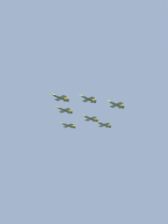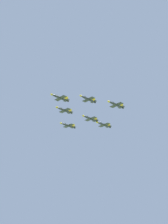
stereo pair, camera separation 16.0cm
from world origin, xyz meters
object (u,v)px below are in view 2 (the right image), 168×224
object	(u,v)px
jet_lead	(60,98)
jet_right_outer	(68,125)
jet_left_wingman	(88,99)
jet_left_outer	(116,104)
jet_right_wingman	(64,110)
jet_slot_rear	(90,118)
jet_trailing	(104,125)

from	to	relation	value
jet_lead	jet_right_outer	bearing A→B (deg)	-138.94
jet_left_wingman	jet_left_outer	bearing A→B (deg)	138.59
jet_left_outer	jet_right_outer	distance (m)	49.91
jet_left_wingman	jet_left_outer	size ratio (longest dim) A/B	0.98
jet_lead	jet_right_wingman	bearing A→B (deg)	-138.94
jet_lead	jet_left_wingman	xyz separation A→B (m)	(18.97, 3.32, -0.37)
jet_lead	jet_slot_rear	distance (m)	30.12
jet_left_wingman	jet_right_outer	xyz separation A→B (m)	(-19.42, 35.20, -4.72)
jet_left_outer	jet_right_wingman	bearing A→B (deg)	-67.60
jet_right_wingman	jet_slot_rear	size ratio (longest dim) A/B	1.01
jet_right_outer	jet_left_outer	bearing A→B (deg)	90.57
jet_slot_rear	jet_right_wingman	bearing A→B (deg)	-40.98
jet_lead	jet_right_outer	size ratio (longest dim) A/B	1.01
jet_right_outer	jet_slot_rear	bearing A→B (deg)	90.57
jet_left_wingman	jet_slot_rear	world-z (taller)	jet_left_wingman
jet_right_wingman	jet_trailing	bearing A→B (deg)	156.11
jet_lead	jet_right_outer	xyz separation A→B (m)	(-0.44, 38.52, -5.09)
jet_left_outer	jet_trailing	world-z (taller)	jet_left_outer
jet_slot_rear	jet_left_wingman	bearing A→B (deg)	39.75
jet_trailing	jet_right_wingman	bearing A→B (deg)	-22.77
jet_right_wingman	jet_left_outer	xyz separation A→B (m)	(38.17, -12.62, -3.45)
jet_right_outer	jet_left_wingman	bearing A→B (deg)	69.16
jet_trailing	jet_left_wingman	bearing A→B (deg)	23.28
jet_right_wingman	jet_left_outer	world-z (taller)	jet_right_wingman
jet_slot_rear	jet_trailing	size ratio (longest dim) A/B	1.00
jet_left_wingman	jet_slot_rear	bearing A→B (deg)	-140.68
jet_right_wingman	jet_right_outer	distance (m)	19.79
jet_left_wingman	jet_right_wingman	bearing A→B (deg)	-91.05
jet_left_wingman	jet_right_wingman	distance (m)	24.95
jet_right_outer	jet_trailing	distance (m)	29.05
jet_lead	jet_trailing	bearing A→B (deg)	-179.30
jet_right_wingman	jet_left_wingman	bearing A→B (deg)	89.14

